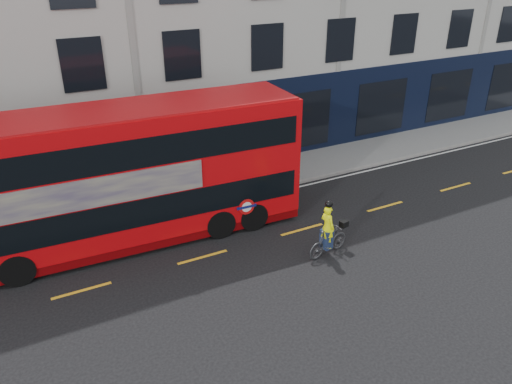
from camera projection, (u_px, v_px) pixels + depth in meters
ground at (220, 281)px, 15.81m from camera, size 120.00×120.00×0.00m
pavement at (158, 197)px, 20.96m from camera, size 60.00×3.00×0.12m
kerb at (169, 212)px, 19.76m from camera, size 60.00×0.12×0.13m
road_edge_line at (172, 217)px, 19.55m from camera, size 58.00×0.10×0.01m
lane_dashes at (203, 257)px, 17.00m from camera, size 58.00×0.12×0.01m
bus at (130, 175)px, 17.06m from camera, size 12.13×3.26×4.85m
cyclist at (328, 237)px, 16.86m from camera, size 1.77×0.78×2.10m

